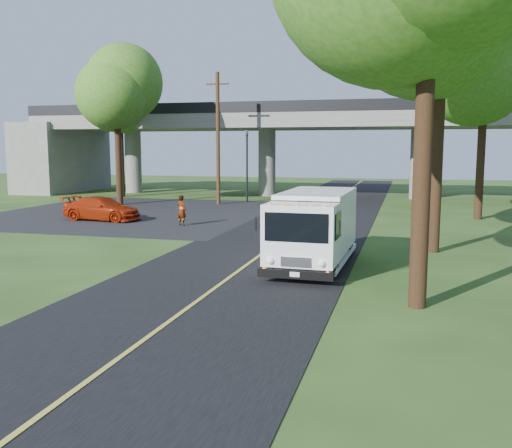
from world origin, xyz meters
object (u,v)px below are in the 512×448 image
(utility_pole, at_px, (218,138))
(tree_left_far, at_px, (121,102))
(tree_right_far, at_px, (490,65))
(red_sedan, at_px, (102,209))
(tree_left_lot, at_px, (118,88))
(pedestrian, at_px, (182,211))
(traffic_signal, at_px, (247,158))
(step_van, at_px, (314,226))

(utility_pole, relative_size, tree_left_far, 0.91)
(utility_pole, height_order, tree_right_far, tree_right_far)
(utility_pole, height_order, red_sedan, utility_pole)
(tree_left_lot, height_order, pedestrian, tree_left_lot)
(pedestrian, bearing_deg, tree_left_far, -32.11)
(traffic_signal, distance_m, tree_right_far, 17.18)
(utility_pole, bearing_deg, step_van, -62.64)
(tree_right_far, height_order, pedestrian, tree_right_far)
(tree_left_lot, xyz_separation_m, step_van, (16.00, -16.58, -6.55))
(tree_left_far, distance_m, pedestrian, 19.38)
(utility_pole, xyz_separation_m, tree_left_far, (-9.29, 3.84, 2.86))
(tree_left_lot, xyz_separation_m, tree_left_far, (-3.00, 6.00, -0.45))
(traffic_signal, bearing_deg, tree_left_lot, -151.89)
(traffic_signal, bearing_deg, tree_left_far, 170.35)
(step_van, bearing_deg, tree_right_far, 65.85)
(traffic_signal, bearing_deg, red_sedan, -112.53)
(utility_pole, relative_size, red_sedan, 2.04)
(utility_pole, height_order, tree_left_lot, tree_left_lot)
(traffic_signal, distance_m, tree_left_lot, 10.01)
(tree_left_lot, relative_size, step_van, 1.75)
(tree_left_far, distance_m, red_sedan, 16.33)
(step_van, distance_m, red_sedan, 15.88)
(pedestrian, bearing_deg, traffic_signal, -68.42)
(red_sedan, bearing_deg, pedestrian, -94.71)
(red_sedan, bearing_deg, tree_right_far, -68.71)
(tree_right_far, distance_m, tree_left_far, 27.22)
(tree_left_lot, distance_m, step_van, 23.95)
(tree_left_lot, bearing_deg, utility_pole, 18.97)
(tree_left_far, height_order, red_sedan, tree_left_far)
(step_van, distance_m, pedestrian, 11.40)
(traffic_signal, xyz_separation_m, red_sedan, (-4.89, -11.78, -2.56))
(traffic_signal, relative_size, tree_right_far, 0.47)
(traffic_signal, relative_size, red_sedan, 1.18)
(traffic_signal, height_order, tree_left_far, tree_left_far)
(tree_right_far, relative_size, tree_left_lot, 1.05)
(tree_left_lot, xyz_separation_m, pedestrian, (7.94, -8.54, -7.12))
(red_sedan, height_order, pedestrian, pedestrian)
(tree_left_far, distance_m, step_van, 30.13)
(pedestrian, bearing_deg, utility_pole, -60.34)
(utility_pole, relative_size, pedestrian, 5.75)
(traffic_signal, relative_size, utility_pole, 0.58)
(tree_left_far, xyz_separation_m, step_van, (19.00, -22.58, -6.09))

